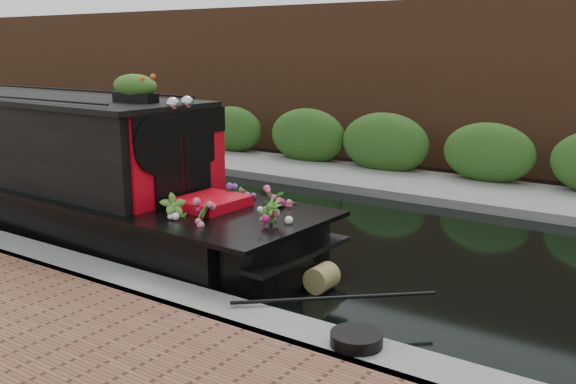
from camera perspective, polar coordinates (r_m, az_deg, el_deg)
The scene contains 8 objects.
ground at distance 10.69m, azimuth -3.52°, elevation -2.99°, with size 80.00×80.00×0.00m, color black.
near_bank_coping at distance 8.48m, azimuth -17.58°, elevation -7.85°, with size 40.00×0.60×0.50m, color gray.
far_bank_path at distance 14.13m, azimuth 7.08°, elevation 0.85°, with size 40.00×2.40×0.34m, color slate.
far_hedge at distance 14.91m, azimuth 8.69°, elevation 1.44°, with size 40.00×1.10×2.80m, color #2A531B.
far_brick_wall at distance 16.80m, azimuth 11.87°, elevation 2.58°, with size 40.00×1.00×8.00m, color brown.
narrowboat at distance 12.14m, azimuth -23.20°, elevation 1.88°, with size 11.82×2.42×2.75m.
rope_fender at distance 7.86m, azimuth 3.03°, elevation -7.63°, with size 0.33×0.33×0.35m, color olive.
coiled_mooring_rope at distance 6.02m, azimuth 6.10°, elevation -12.86°, with size 0.48×0.48×0.12m, color black.
Camera 1 is at (6.39, -8.06, 2.91)m, focal length 40.00 mm.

